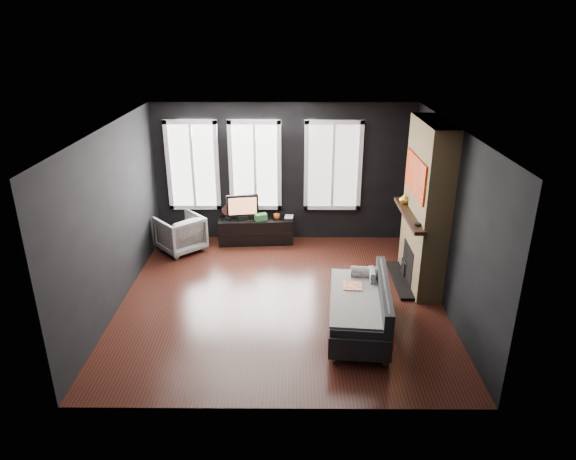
{
  "coord_description": "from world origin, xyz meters",
  "views": [
    {
      "loc": [
        0.15,
        -7.12,
        4.07
      ],
      "look_at": [
        0.1,
        0.3,
        1.05
      ],
      "focal_mm": 32.0,
      "sensor_mm": 36.0,
      "label": 1
    }
  ],
  "objects_px": {
    "sofa": "(359,305)",
    "media_console": "(256,230)",
    "mug": "(277,216)",
    "monitor": "(242,206)",
    "book": "(285,212)",
    "armchair": "(180,232)",
    "mantel_vase": "(404,199)"
  },
  "relations": [
    {
      "from": "media_console",
      "to": "book",
      "type": "relative_size",
      "value": 6.39
    },
    {
      "from": "media_console",
      "to": "monitor",
      "type": "bearing_deg",
      "value": -179.17
    },
    {
      "from": "sofa",
      "to": "media_console",
      "type": "xyz_separation_m",
      "value": [
        -1.65,
        3.1,
        -0.13
      ]
    },
    {
      "from": "book",
      "to": "armchair",
      "type": "bearing_deg",
      "value": -165.56
    },
    {
      "from": "armchair",
      "to": "mug",
      "type": "relative_size",
      "value": 6.05
    },
    {
      "from": "mug",
      "to": "sofa",
      "type": "bearing_deg",
      "value": -68.33
    },
    {
      "from": "media_console",
      "to": "mantel_vase",
      "type": "relative_size",
      "value": 7.89
    },
    {
      "from": "monitor",
      "to": "book",
      "type": "distance_m",
      "value": 0.84
    },
    {
      "from": "sofa",
      "to": "mantel_vase",
      "type": "xyz_separation_m",
      "value": [
        0.95,
        1.91,
        0.94
      ]
    },
    {
      "from": "armchair",
      "to": "media_console",
      "type": "xyz_separation_m",
      "value": [
        1.4,
        0.41,
        -0.14
      ]
    },
    {
      "from": "media_console",
      "to": "monitor",
      "type": "relative_size",
      "value": 2.3
    },
    {
      "from": "book",
      "to": "monitor",
      "type": "bearing_deg",
      "value": -171.73
    },
    {
      "from": "mantel_vase",
      "to": "armchair",
      "type": "bearing_deg",
      "value": 168.97
    },
    {
      "from": "sofa",
      "to": "monitor",
      "type": "height_order",
      "value": "monitor"
    },
    {
      "from": "monitor",
      "to": "sofa",
      "type": "bearing_deg",
      "value": -68.07
    },
    {
      "from": "sofa",
      "to": "mug",
      "type": "bearing_deg",
      "value": 117.0
    },
    {
      "from": "monitor",
      "to": "media_console",
      "type": "bearing_deg",
      "value": -4.66
    },
    {
      "from": "sofa",
      "to": "monitor",
      "type": "xyz_separation_m",
      "value": [
        -1.89,
        3.08,
        0.39
      ]
    },
    {
      "from": "mug",
      "to": "mantel_vase",
      "type": "relative_size",
      "value": 0.7
    },
    {
      "from": "sofa",
      "to": "media_console",
      "type": "relative_size",
      "value": 1.23
    },
    {
      "from": "mantel_vase",
      "to": "monitor",
      "type": "bearing_deg",
      "value": 157.66
    },
    {
      "from": "media_console",
      "to": "mug",
      "type": "relative_size",
      "value": 11.31
    },
    {
      "from": "monitor",
      "to": "armchair",
      "type": "bearing_deg",
      "value": -171.07
    },
    {
      "from": "monitor",
      "to": "book",
      "type": "relative_size",
      "value": 2.77
    },
    {
      "from": "sofa",
      "to": "book",
      "type": "height_order",
      "value": "sofa"
    },
    {
      "from": "monitor",
      "to": "mug",
      "type": "xyz_separation_m",
      "value": [
        0.66,
        0.03,
        -0.22
      ]
    },
    {
      "from": "sofa",
      "to": "media_console",
      "type": "distance_m",
      "value": 3.51
    },
    {
      "from": "monitor",
      "to": "mug",
      "type": "relative_size",
      "value": 4.91
    },
    {
      "from": "media_console",
      "to": "armchair",
      "type": "bearing_deg",
      "value": -167.84
    },
    {
      "from": "media_console",
      "to": "mug",
      "type": "distance_m",
      "value": 0.52
    },
    {
      "from": "media_console",
      "to": "monitor",
      "type": "height_order",
      "value": "monitor"
    },
    {
      "from": "sofa",
      "to": "mug",
      "type": "relative_size",
      "value": 13.92
    }
  ]
}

